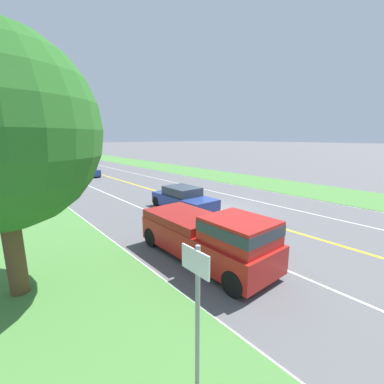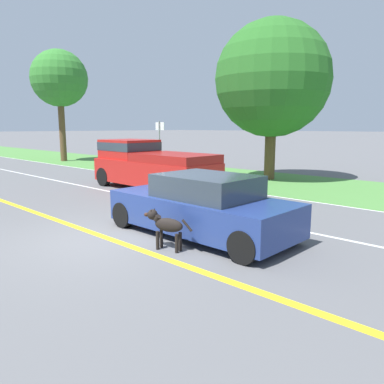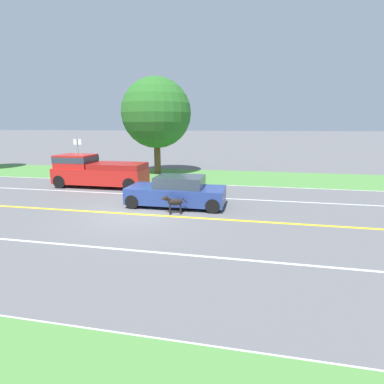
{
  "view_description": "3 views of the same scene",
  "coord_description": "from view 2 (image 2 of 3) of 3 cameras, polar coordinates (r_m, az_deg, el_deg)",
  "views": [
    {
      "loc": [
        10.91,
        10.57,
        4.35
      ],
      "look_at": [
        0.98,
        -1.37,
        1.0
      ],
      "focal_mm": 24.0,
      "sensor_mm": 36.0,
      "label": 1
    },
    {
      "loc": [
        -4.47,
        -6.88,
        2.43
      ],
      "look_at": [
        1.3,
        -1.39,
        1.03
      ],
      "focal_mm": 35.0,
      "sensor_mm": 36.0,
      "label": 2
    },
    {
      "loc": [
        -11.26,
        -4.7,
        3.62
      ],
      "look_at": [
        1.34,
        -2.14,
        0.75
      ],
      "focal_mm": 28.0,
      "sensor_mm": 36.0,
      "label": 3
    }
  ],
  "objects": [
    {
      "name": "roadside_tree_right_far",
      "position": [
        28.31,
        -19.57,
        15.91
      ],
      "size": [
        3.84,
        3.84,
        7.63
      ],
      "color": "brown",
      "rests_on": "ground"
    },
    {
      "name": "lane_dash_same_dir",
      "position": [
        10.81,
        2.73,
        -3.06
      ],
      "size": [
        0.1,
        160.0,
        0.01
      ],
      "primitive_type": "cube",
      "color": "white",
      "rests_on": "ground"
    },
    {
      "name": "dog",
      "position": [
        7.46,
        -4.12,
        -4.98
      ],
      "size": [
        0.42,
        1.08,
        0.81
      ],
      "rotation": [
        0.0,
        0.0,
        0.28
      ],
      "color": "black",
      "rests_on": "ground"
    },
    {
      "name": "grass_verge_right",
      "position": [
        16.21,
        17.96,
        0.86
      ],
      "size": [
        6.0,
        160.0,
        0.03
      ],
      "primitive_type": "cube",
      "color": "#4C843D",
      "rests_on": "ground"
    },
    {
      "name": "lane_edge_line_right",
      "position": [
        13.6,
        12.44,
        -0.59
      ],
      "size": [
        0.14,
        160.0,
        0.01
      ],
      "primitive_type": "cube",
      "color": "white",
      "rests_on": "ground"
    },
    {
      "name": "ego_car",
      "position": [
        8.42,
        1.54,
        -2.28
      ],
      "size": [
        1.88,
        4.4,
        1.39
      ],
      "color": "navy",
      "rests_on": "ground"
    },
    {
      "name": "street_sign",
      "position": [
        19.6,
        -4.97,
        7.73
      ],
      "size": [
        0.11,
        0.64,
        2.71
      ],
      "color": "gray",
      "rests_on": "ground"
    },
    {
      "name": "roadside_tree_right_near",
      "position": [
        17.73,
        12.17,
        16.42
      ],
      "size": [
        5.13,
        5.13,
        7.08
      ],
      "color": "brown",
      "rests_on": "ground"
    },
    {
      "name": "centre_divider_line",
      "position": [
        8.56,
        -12.91,
        -6.8
      ],
      "size": [
        0.18,
        160.0,
        0.01
      ],
      "primitive_type": "cube",
      "color": "yellow",
      "rests_on": "ground"
    },
    {
      "name": "pickup_truck",
      "position": [
        14.87,
        -6.4,
        4.19
      ],
      "size": [
        2.01,
        5.44,
        1.9
      ],
      "color": "red",
      "rests_on": "ground"
    },
    {
      "name": "ground_plane",
      "position": [
        8.56,
        -12.91,
        -6.82
      ],
      "size": [
        400.0,
        400.0,
        0.0
      ],
      "primitive_type": "plane",
      "color": "#5B5B5E"
    }
  ]
}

